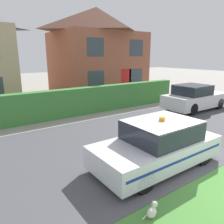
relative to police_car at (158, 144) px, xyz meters
name	(u,v)px	position (x,y,z in m)	size (l,w,h in m)	color
road_strip	(133,139)	(0.77, 2.00, -0.65)	(28.00, 6.35, 0.01)	#4C4C51
garden_hedge	(66,103)	(-0.06, 6.47, 0.08)	(15.54, 0.57, 1.47)	#3D7F38
police_car	(158,144)	(0.00, 0.00, 0.00)	(3.87, 1.78, 1.44)	black
cat	(152,211)	(-1.68, -1.47, -0.53)	(0.37, 0.23, 0.32)	silver
neighbour_car_near	(195,98)	(6.91, 3.55, 0.06)	(4.18, 1.85, 1.49)	black
house_right	(97,50)	(5.86, 12.89, 2.96)	(7.41, 6.25, 7.08)	#93513D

